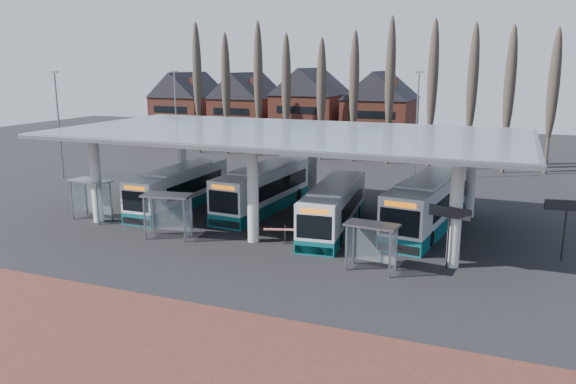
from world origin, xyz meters
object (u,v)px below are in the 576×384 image
at_px(shelter_1, 169,206).
at_px(shelter_2, 372,236).
at_px(shelter_0, 92,191).
at_px(bus_3, 429,204).
at_px(bus_0, 180,188).
at_px(bus_2, 334,208).
at_px(bus_1, 265,188).

height_order(shelter_1, shelter_2, shelter_1).
bearing_deg(shelter_0, shelter_1, -3.14).
bearing_deg(bus_3, shelter_2, -92.99).
distance_m(bus_3, shelter_2, 9.44).
xyz_separation_m(bus_0, bus_2, (12.80, -1.31, -0.00)).
bearing_deg(shelter_1, bus_0, 107.16).
relative_size(bus_0, shelter_1, 3.42).
relative_size(bus_1, bus_2, 1.07).
height_order(bus_0, bus_1, bus_1).
distance_m(bus_0, bus_2, 12.86).
bearing_deg(bus_1, shelter_0, -140.76).
bearing_deg(shelter_0, bus_1, 45.33).
bearing_deg(shelter_0, shelter_2, 2.31).
distance_m(bus_2, shelter_2, 7.79).
bearing_deg(shelter_2, shelter_0, 178.58).
bearing_deg(bus_1, shelter_1, -103.35).
relative_size(bus_2, shelter_0, 3.44).
height_order(bus_3, shelter_1, bus_3).
distance_m(bus_0, shelter_2, 18.71).
relative_size(bus_1, shelter_2, 4.17).
relative_size(bus_3, shelter_1, 3.91).
distance_m(bus_3, shelter_0, 23.41).
bearing_deg(shelter_0, bus_0, 63.83).
xyz_separation_m(bus_1, shelter_0, (-10.10, -7.34, 0.52)).
height_order(bus_1, shelter_2, bus_1).
relative_size(bus_3, shelter_0, 3.89).
xyz_separation_m(shelter_0, shelter_1, (7.42, -1.64, -0.02)).
xyz_separation_m(bus_1, shelter_1, (-2.67, -8.98, 0.50)).
distance_m(bus_0, shelter_0, 6.58).
bearing_deg(bus_0, shelter_1, -63.28).
bearing_deg(bus_0, bus_1, 16.96).
distance_m(bus_0, bus_1, 6.60).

